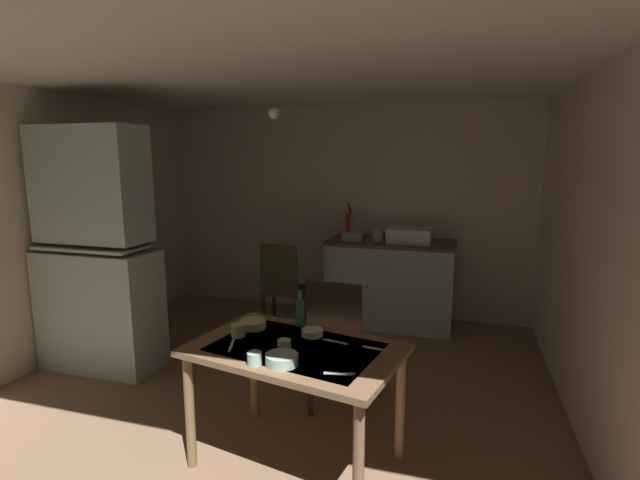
{
  "coord_description": "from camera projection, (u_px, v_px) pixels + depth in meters",
  "views": [
    {
      "loc": [
        1.3,
        -3.31,
        1.79
      ],
      "look_at": [
        0.3,
        0.02,
        1.18
      ],
      "focal_mm": 26.23,
      "sensor_mm": 36.0,
      "label": 1
    }
  ],
  "objects": [
    {
      "name": "hand_pump",
      "position": [
        348.0,
        223.0,
        5.09
      ],
      "size": [
        0.05,
        0.27,
        0.39
      ],
      "color": "maroon",
      "rests_on": "counter_cabinet"
    },
    {
      "name": "mug_dark",
      "position": [
        238.0,
        330.0,
        2.81
      ],
      "size": [
        0.09,
        0.09,
        0.07
      ],
      "primitive_type": "cylinder",
      "color": "beige",
      "rests_on": "dining_table"
    },
    {
      "name": "ceiling_slab",
      "position": [
        279.0,
        71.0,
        3.38
      ],
      "size": [
        4.3,
        3.88,
        0.1
      ],
      "primitive_type": "cube",
      "color": "silver"
    },
    {
      "name": "teaspoon_near_bowl",
      "position": [
        335.0,
        342.0,
        2.73
      ],
      "size": [
        0.16,
        0.05,
        0.0
      ],
      "primitive_type": "cube",
      "rotation": [
        0.0,
        0.0,
        6.11
      ],
      "color": "beige",
      "rests_on": "dining_table"
    },
    {
      "name": "table_knife",
      "position": [
        232.0,
        344.0,
        2.69
      ],
      "size": [
        0.09,
        0.21,
        0.0
      ],
      "primitive_type": "cube",
      "rotation": [
        0.0,
        0.0,
        1.9
      ],
      "color": "silver",
      "rests_on": "dining_table"
    },
    {
      "name": "chair_by_counter",
      "position": [
        282.0,
        286.0,
        4.74
      ],
      "size": [
        0.43,
        0.43,
        0.95
      ],
      "color": "#322A16",
      "rests_on": "ground"
    },
    {
      "name": "sauce_dish",
      "position": [
        282.0,
        359.0,
        2.43
      ],
      "size": [
        0.17,
        0.17,
        0.06
      ],
      "primitive_type": "cylinder",
      "color": "#ADD1C1",
      "rests_on": "dining_table"
    },
    {
      "name": "hutch_cabinet",
      "position": [
        97.0,
        258.0,
        3.91
      ],
      "size": [
        0.99,
        0.46,
        2.04
      ],
      "color": "#A9B4AE",
      "rests_on": "ground"
    },
    {
      "name": "serving_spoon",
      "position": [
        373.0,
        348.0,
        2.63
      ],
      "size": [
        0.12,
        0.04,
        0.0
      ],
      "primitive_type": "cube",
      "rotation": [
        0.0,
        0.0,
        2.96
      ],
      "color": "beige",
      "rests_on": "dining_table"
    },
    {
      "name": "wall_right",
      "position": [
        596.0,
        254.0,
        2.99
      ],
      "size": [
        0.1,
        3.88,
        2.36
      ],
      "primitive_type": "cube",
      "color": "beige",
      "rests_on": "ground"
    },
    {
      "name": "serving_bowl_wide",
      "position": [
        253.0,
        324.0,
        2.95
      ],
      "size": [
        0.17,
        0.17,
        0.05
      ],
      "primitive_type": "cylinder",
      "color": "beige",
      "rests_on": "dining_table"
    },
    {
      "name": "mixing_bowl_counter",
      "position": [
        352.0,
        237.0,
        5.01
      ],
      "size": [
        0.23,
        0.23,
        0.08
      ],
      "primitive_type": "cylinder",
      "color": "#9EB2C6",
      "rests_on": "counter_cabinet"
    },
    {
      "name": "ground_plane",
      "position": [
        284.0,
        381.0,
        3.8
      ],
      "size": [
        5.2,
        5.2,
        0.0
      ],
      "primitive_type": "plane",
      "color": "#85654C"
    },
    {
      "name": "counter_cabinet",
      "position": [
        390.0,
        283.0,
        5.02
      ],
      "size": [
        1.34,
        0.64,
        0.91
      ],
      "color": "#A9B4AE",
      "rests_on": "ground"
    },
    {
      "name": "wall_left",
      "position": [
        58.0,
        226.0,
        4.2
      ],
      "size": [
        0.1,
        3.88,
        2.36
      ],
      "primitive_type": "cube",
      "color": "beige",
      "rests_on": "ground"
    },
    {
      "name": "soup_bowl_small",
      "position": [
        312.0,
        332.0,
        2.82
      ],
      "size": [
        0.13,
        0.13,
        0.04
      ],
      "primitive_type": "cylinder",
      "color": "white",
      "rests_on": "dining_table"
    },
    {
      "name": "wall_back",
      "position": [
        342.0,
        211.0,
        5.42
      ],
      "size": [
        4.3,
        0.1,
        2.36
      ],
      "primitive_type": "cube",
      "color": "beige",
      "rests_on": "ground"
    },
    {
      "name": "teacup_cream",
      "position": [
        254.0,
        358.0,
        2.42
      ],
      "size": [
        0.08,
        0.08,
        0.07
      ],
      "primitive_type": "cylinder",
      "color": "#ADD1C1",
      "rests_on": "dining_table"
    },
    {
      "name": "sink_basin",
      "position": [
        409.0,
        235.0,
        4.88
      ],
      "size": [
        0.44,
        0.34,
        0.15
      ],
      "color": "white",
      "rests_on": "counter_cabinet"
    },
    {
      "name": "teaspoon_by_cup",
      "position": [
        339.0,
        374.0,
        2.32
      ],
      "size": [
        0.16,
        0.05,
        0.0
      ],
      "primitive_type": "cube",
      "rotation": [
        0.0,
        0.0,
        3.36
      ],
      "color": "beige",
      "rests_on": "dining_table"
    },
    {
      "name": "chair_far_side",
      "position": [
        339.0,
        345.0,
        3.23
      ],
      "size": [
        0.43,
        0.43,
        0.98
      ],
      "color": "#36251A",
      "rests_on": "ground"
    },
    {
      "name": "teacup_mint",
      "position": [
        284.0,
        346.0,
        2.59
      ],
      "size": [
        0.07,
        0.07,
        0.07
      ],
      "primitive_type": "cylinder",
      "color": "beige",
      "rests_on": "dining_table"
    },
    {
      "name": "dining_table",
      "position": [
        296.0,
        362.0,
        2.68
      ],
      "size": [
        1.3,
        0.96,
        0.73
      ],
      "color": "brown",
      "rests_on": "ground"
    },
    {
      "name": "pendant_bulb",
      "position": [
        274.0,
        114.0,
        3.38
      ],
      "size": [
        0.08,
        0.08,
        0.08
      ],
      "primitive_type": "sphere",
      "color": "#F9EFCC"
    },
    {
      "name": "glass_bottle",
      "position": [
        300.0,
        312.0,
        2.97
      ],
      "size": [
        0.06,
        0.06,
        0.24
      ],
      "color": "#4C7F56",
      "rests_on": "dining_table"
    },
    {
      "name": "stoneware_crock",
      "position": [
        377.0,
        236.0,
        4.98
      ],
      "size": [
        0.12,
        0.12,
        0.11
      ],
      "primitive_type": "cylinder",
      "color": "beige",
      "rests_on": "counter_cabinet"
    }
  ]
}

